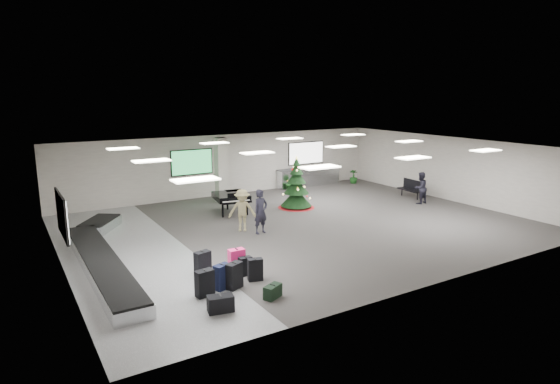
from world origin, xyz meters
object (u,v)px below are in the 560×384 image
baggage_carousel (101,255)px  bench (411,188)px  pink_suitcase (237,261)px  christmas_tree (296,190)px  grand_piano (231,197)px  traveler_bench (420,188)px  traveler_b (242,210)px  potted_plant_left (289,183)px  traveler_a (261,212)px  service_counter (309,177)px  potted_plant_right (354,176)px

baggage_carousel → bench: bench is taller
baggage_carousel → bench: 15.72m
baggage_carousel → bench: size_ratio=6.51×
pink_suitcase → bench: bearing=22.3°
christmas_tree → grand_piano: size_ratio=1.22×
bench → traveler_bench: traveler_bench is taller
pink_suitcase → traveler_bench: bearing=18.1°
traveler_b → potted_plant_left: size_ratio=2.04×
bench → traveler_bench: bearing=-114.7°
traveler_a → traveler_b: traveler_a is taller
service_counter → potted_plant_right: 2.85m
pink_suitcase → traveler_bench: traveler_bench is taller
pink_suitcase → traveler_a: bearing=52.5°
baggage_carousel → traveler_b: bearing=6.7°
bench → potted_plant_left: size_ratio=1.82×
baggage_carousel → potted_plant_left: bearing=29.1°
potted_plant_right → traveler_b: bearing=-152.2°
baggage_carousel → service_counter: (12.84, 6.73, 0.33)m
grand_piano → traveler_bench: bearing=-9.8°
service_counter → pink_suitcase: bearing=-133.7°
pink_suitcase → grand_piano: grand_piano is taller
grand_piano → traveler_a: 3.42m
baggage_carousel → grand_piano: (6.28, 3.39, 0.53)m
bench → potted_plant_left: bearing=137.7°
traveler_a → potted_plant_right: size_ratio=2.08×
christmas_tree → potted_plant_right: christmas_tree is taller
traveler_b → potted_plant_right: traveler_b is taller
christmas_tree → traveler_a: (-3.44, -2.75, 0.01)m
grand_piano → traveler_a: size_ratio=1.18×
baggage_carousel → pink_suitcase: bearing=-44.2°
service_counter → traveler_bench: traveler_bench is taller
service_counter → grand_piano: bearing=-153.0°
bench → potted_plant_right: (-0.07, 4.53, -0.10)m
christmas_tree → traveler_a: bearing=-141.4°
traveler_a → potted_plant_right: bearing=20.1°
bench → service_counter: bearing=122.4°
baggage_carousel → pink_suitcase: (3.31, -3.22, 0.16)m
pink_suitcase → potted_plant_right: 15.33m
service_counter → traveler_bench: (2.14, -6.49, 0.24)m
service_counter → potted_plant_right: size_ratio=4.86×
baggage_carousel → christmas_tree: christmas_tree is taller
baggage_carousel → grand_piano: grand_piano is taller
bench → traveler_a: traveler_a is taller
traveler_a → pink_suitcase: bearing=-140.7°
traveler_b → traveler_bench: 9.54m
traveler_a → christmas_tree: bearing=27.0°
pink_suitcase → bench: 13.19m
grand_piano → potted_plant_right: 9.66m
service_counter → potted_plant_right: service_counter is taller
christmas_tree → traveler_a: christmas_tree is taller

